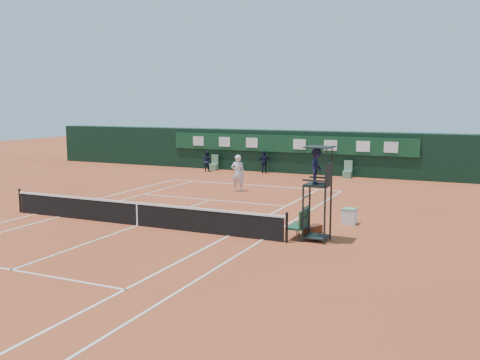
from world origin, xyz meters
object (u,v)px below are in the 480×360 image
player_bench (301,222)px  umpire_chair (317,173)px  tennis_net (137,213)px  cooler (349,216)px  player (238,173)px

player_bench → umpire_chair: bearing=-8.6°
tennis_net → umpire_chair: 7.57m
umpire_chair → cooler: (0.47, 3.18, -2.13)m
umpire_chair → player_bench: bearing=171.4°
player_bench → player: bearing=126.9°
player_bench → cooler: player_bench is taller
tennis_net → player: bearing=89.3°
umpire_chair → cooler: 3.86m
player → umpire_chair: bearing=112.9°
tennis_net → cooler: size_ratio=20.00×
cooler → player: 9.53m
umpire_chair → tennis_net: bearing=-174.4°
tennis_net → player_bench: size_ratio=10.75×
tennis_net → player_bench: same height
player_bench → player: player is taller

